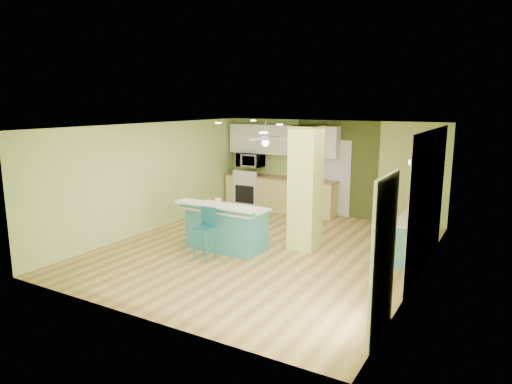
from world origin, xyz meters
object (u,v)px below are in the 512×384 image
Objects in this scene: peninsula at (226,227)px; canister at (218,203)px; bar_stool at (206,225)px; fruit_bowl at (295,177)px; side_counter at (411,240)px.

peninsula is 9.90× the size of canister.
bar_stool is 5.33× the size of canister.
bar_stool is 4.20m from fruit_bowl.
peninsula is at bearing -161.62° from side_counter.
canister is (-0.06, -3.54, -0.03)m from fruit_bowl.
fruit_bowl reaches higher than side_counter.
fruit_bowl is at bearing 89.00° from canister.
fruit_bowl is at bearing 146.36° from side_counter.
peninsula is 0.52m from canister.
fruit_bowl is (-0.12, 4.19, 0.31)m from bar_stool.
peninsula is 3.60m from side_counter.
peninsula is 1.86× the size of bar_stool.
side_counter is at bearing -33.64° from fruit_bowl.
peninsula is at bearing 24.33° from canister.
bar_stool is at bearing -74.67° from canister.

